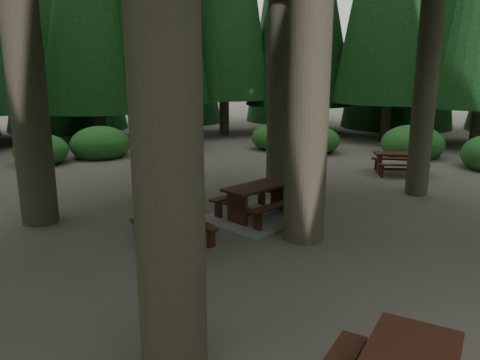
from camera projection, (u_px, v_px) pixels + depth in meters
name	position (u px, v px, depth m)	size (l,w,h in m)	color
ground	(273.00, 247.00, 9.22)	(80.00, 80.00, 0.00)	#4E463F
picnic_table_b	(173.00, 222.00, 9.34)	(1.50, 1.74, 0.67)	#361710
picnic_table_c	(260.00, 206.00, 10.95)	(2.95, 2.72, 0.81)	gray
picnic_table_d	(400.00, 160.00, 15.41)	(2.07, 1.94, 0.71)	#361710
shrub_ring	(287.00, 213.00, 10.06)	(23.86, 24.64, 1.49)	#245E20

